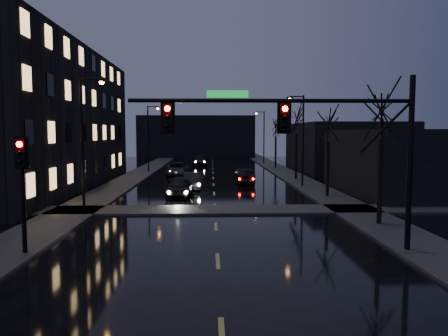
{
  "coord_description": "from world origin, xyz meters",
  "views": [
    {
      "loc": [
        -0.25,
        -7.91,
        4.76
      ],
      "look_at": [
        0.34,
        11.43,
        3.2
      ],
      "focal_mm": 35.0,
      "sensor_mm": 36.0,
      "label": 1
    }
  ],
  "objects": [
    {
      "name": "sidewalk_left",
      "position": [
        -8.5,
        35.0,
        0.06
      ],
      "size": [
        3.0,
        140.0,
        0.12
      ],
      "primitive_type": "cube",
      "color": "#2D2D2B",
      "rests_on": "ground"
    },
    {
      "name": "sidewalk_right",
      "position": [
        8.5,
        35.0,
        0.06
      ],
      "size": [
        3.0,
        140.0,
        0.12
      ],
      "primitive_type": "cube",
      "color": "#2D2D2B",
      "rests_on": "ground"
    },
    {
      "name": "sidewalk_cross",
      "position": [
        0.0,
        18.5,
        0.06
      ],
      "size": [
        40.0,
        3.0,
        0.12
      ],
      "primitive_type": "cube",
      "color": "#2D2D2B",
      "rests_on": "ground"
    },
    {
      "name": "apartment_block",
      "position": [
        -16.5,
        30.0,
        6.0
      ],
      "size": [
        12.0,
        30.0,
        12.0
      ],
      "primitive_type": "cube",
      "color": "black",
      "rests_on": "ground"
    },
    {
      "name": "commercial_right_near",
      "position": [
        15.5,
        26.0,
        2.5
      ],
      "size": [
        10.0,
        14.0,
        5.0
      ],
      "primitive_type": "cube",
      "color": "black",
      "rests_on": "ground"
    },
    {
      "name": "commercial_right_far",
      "position": [
        17.0,
        48.0,
        3.0
      ],
      "size": [
        12.0,
        18.0,
        6.0
      ],
      "primitive_type": "cube",
      "color": "black",
      "rests_on": "ground"
    },
    {
      "name": "far_block",
      "position": [
        -3.0,
        78.0,
        4.0
      ],
      "size": [
        22.0,
        10.0,
        8.0
      ],
      "primitive_type": "cube",
      "color": "black",
      "rests_on": "ground"
    },
    {
      "name": "signal_mast",
      "position": [
        3.85,
        9.0,
        4.87
      ],
      "size": [
        11.11,
        0.41,
        7.0
      ],
      "color": "black",
      "rests_on": "ground"
    },
    {
      "name": "signal_pole_left",
      "position": [
        -7.5,
        8.99,
        3.01
      ],
      "size": [
        0.35,
        0.41,
        4.53
      ],
      "color": "black",
      "rests_on": "ground"
    },
    {
      "name": "tree_near",
      "position": [
        8.4,
        14.0,
        6.22
      ],
      "size": [
        3.52,
        3.52,
        8.08
      ],
      "color": "black",
      "rests_on": "ground"
    },
    {
      "name": "tree_mid_a",
      "position": [
        8.4,
        24.0,
        5.83
      ],
      "size": [
        3.3,
        3.3,
        7.58
      ],
      "color": "black",
      "rests_on": "ground"
    },
    {
      "name": "tree_mid_b",
      "position": [
        8.4,
        36.0,
        6.61
      ],
      "size": [
        3.74,
        3.74,
        8.59
      ],
      "color": "black",
      "rests_on": "ground"
    },
    {
      "name": "tree_far",
      "position": [
        8.4,
        50.0,
        6.06
      ],
      "size": [
        3.43,
        3.43,
        7.88
      ],
      "color": "black",
      "rests_on": "ground"
    },
    {
      "name": "streetlight_l_near",
      "position": [
        -7.58,
        18.0,
        4.77
      ],
      "size": [
        1.53,
        0.28,
        8.0
      ],
      "color": "black",
      "rests_on": "ground"
    },
    {
      "name": "streetlight_l_far",
      "position": [
        -7.58,
        45.0,
        4.77
      ],
      "size": [
        1.53,
        0.28,
        8.0
      ],
      "color": "black",
      "rests_on": "ground"
    },
    {
      "name": "streetlight_r_mid",
      "position": [
        7.58,
        30.0,
        4.77
      ],
      "size": [
        1.53,
        0.28,
        8.0
      ],
      "color": "black",
      "rests_on": "ground"
    },
    {
      "name": "streetlight_r_far",
      "position": [
        7.58,
        58.0,
        4.77
      ],
      "size": [
        1.53,
        0.28,
        8.0
      ],
      "color": "black",
      "rests_on": "ground"
    },
    {
      "name": "oncoming_car_a",
      "position": [
        -2.56,
        24.27,
        0.77
      ],
      "size": [
        1.86,
        4.54,
        1.54
      ],
      "primitive_type": "imported",
      "rotation": [
        0.0,
        0.0,
        -0.01
      ],
      "color": "black",
      "rests_on": "ground"
    },
    {
      "name": "oncoming_car_b",
      "position": [
        -1.8,
        28.81,
        0.7
      ],
      "size": [
        1.48,
        4.23,
        1.39
      ],
      "primitive_type": "imported",
      "rotation": [
        0.0,
        0.0,
        0.0
      ],
      "color": "black",
      "rests_on": "ground"
    },
    {
      "name": "oncoming_car_c",
      "position": [
        -3.92,
        40.27,
        0.75
      ],
      "size": [
        2.74,
        5.48,
        1.49
      ],
      "primitive_type": "imported",
      "rotation": [
        0.0,
        0.0,
        0.05
      ],
      "color": "black",
      "rests_on": "ground"
    },
    {
      "name": "oncoming_car_d",
      "position": [
        -1.8,
        55.95,
        0.74
      ],
      "size": [
        2.11,
        5.13,
        1.49
      ],
      "primitive_type": "imported",
      "rotation": [
        0.0,
        0.0,
        -0.01
      ],
      "color": "black",
      "rests_on": "ground"
    },
    {
      "name": "lead_car",
      "position": [
        2.88,
        32.41,
        0.71
      ],
      "size": [
        1.63,
        4.35,
        1.42
      ],
      "primitive_type": "imported",
      "rotation": [
        0.0,
        0.0,
        3.17
      ],
      "color": "black",
      "rests_on": "ground"
    }
  ]
}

